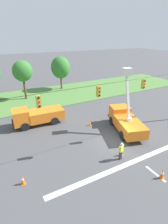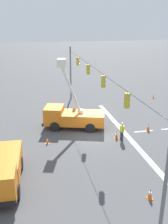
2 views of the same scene
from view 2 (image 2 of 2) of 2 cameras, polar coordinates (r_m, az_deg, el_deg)
The scene contains 11 objects.
ground_plane at distance 25.64m, azimuth 2.26°, elevation -5.26°, with size 200.00×200.00×0.00m, color #4C4C4F.
lane_markings at distance 27.12m, azimuth 11.81°, elevation -4.22°, with size 17.60×15.25×0.01m.
signal_gantry at distance 24.08m, azimuth 2.38°, elevation 4.68°, with size 26.20×0.33×7.20m.
utility_truck_bucket_lift at distance 27.06m, azimuth -2.67°, elevation -0.75°, with size 4.13×6.69×7.15m.
utility_truck_support_near at distance 18.96m, azimuth -17.29°, elevation -12.00°, with size 6.42×2.59×2.30m.
road_worker at distance 24.71m, azimuth 8.29°, elevation -3.94°, with size 0.63×0.33×1.77m.
traffic_cone_foreground_left at distance 17.93m, azimuth 14.20°, elevation -16.84°, with size 0.36×0.36×0.77m.
traffic_cone_mid_right at distance 38.62m, azimuth 14.87°, elevation 3.36°, with size 0.36×0.36×0.61m.
traffic_cone_near_bucket at distance 27.44m, azimuth 13.80°, elevation -3.16°, with size 0.36×0.36×0.82m.
traffic_cone_lane_edge_a at distance 25.17m, azimuth 7.10°, elevation -4.96°, with size 0.36×0.36×0.77m.
traffic_cone_lane_edge_b at distance 24.32m, azimuth -7.97°, elevation -6.18°, with size 0.36×0.36×0.61m.
Camera 2 is at (-22.36, 6.08, 10.99)m, focal length 42.00 mm.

